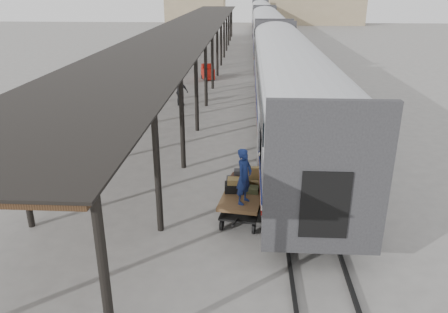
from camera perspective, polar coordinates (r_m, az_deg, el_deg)
name	(u,v)px	position (r m, az deg, el deg)	size (l,w,h in m)	color
ground	(210,201)	(15.40, -1.87, -5.87)	(160.00, 160.00, 0.00)	slate
train	(268,30)	(47.67, 5.75, 16.06)	(3.45, 76.01, 4.01)	silver
canopy	(193,25)	(38.04, -4.01, 16.76)	(4.90, 64.30, 4.15)	#422B19
rails	(267,56)	(48.18, 5.63, 12.96)	(1.54, 150.00, 0.12)	black
building_far	(315,2)	(92.56, 11.78, 19.10)	(18.00, 10.00, 8.00)	tan
building_left	(196,7)	(96.38, -3.70, 18.96)	(12.00, 8.00, 6.00)	tan
baggage_cart	(243,199)	(14.15, 2.53, -5.54)	(1.61, 2.57, 0.86)	brown
suitcase_stack	(240,183)	(14.30, 2.11, -3.48)	(1.29, 1.01, 0.57)	#38383A
luggage_tug	(208,73)	(35.67, -2.14, 10.88)	(1.22, 1.55, 1.20)	maroon
porter	(244,176)	(13.10, 2.65, -2.60)	(0.64, 0.42, 1.75)	navy
pedestrian	(180,91)	(27.65, -5.73, 8.45)	(1.06, 0.44, 1.81)	black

